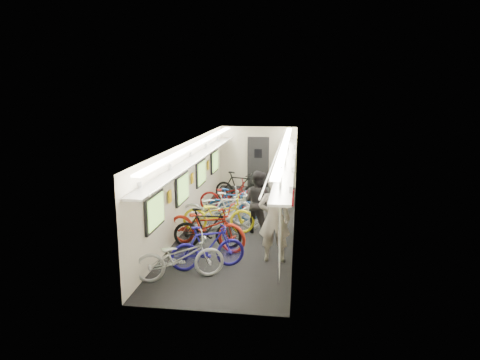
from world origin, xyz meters
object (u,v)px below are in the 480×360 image
(bicycle_1, at_px, (208,247))
(backpack, at_px, (288,198))
(bicycle_0, at_px, (180,257))
(passenger_near, at_px, (274,219))
(passenger_mid, at_px, (258,202))

(bicycle_1, distance_m, backpack, 2.34)
(bicycle_0, xyz_separation_m, bicycle_1, (0.46, 0.59, 0.01))
(bicycle_0, xyz_separation_m, passenger_near, (1.84, 1.23, 0.51))
(passenger_near, distance_m, backpack, 0.89)
(bicycle_0, xyz_separation_m, passenger_mid, (1.28, 3.17, 0.37))
(backpack, bearing_deg, passenger_mid, 126.02)
(bicycle_0, bearing_deg, backpack, -68.89)
(passenger_near, xyz_separation_m, passenger_mid, (-0.56, 1.94, -0.13))
(backpack, bearing_deg, bicycle_0, -136.69)
(bicycle_0, height_order, backpack, backpack)
(passenger_mid, relative_size, backpack, 4.49)
(bicycle_0, distance_m, passenger_mid, 3.44)
(bicycle_0, relative_size, passenger_near, 0.92)
(bicycle_0, relative_size, bicycle_1, 1.11)
(bicycle_1, xyz_separation_m, passenger_near, (1.38, 0.64, 0.50))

